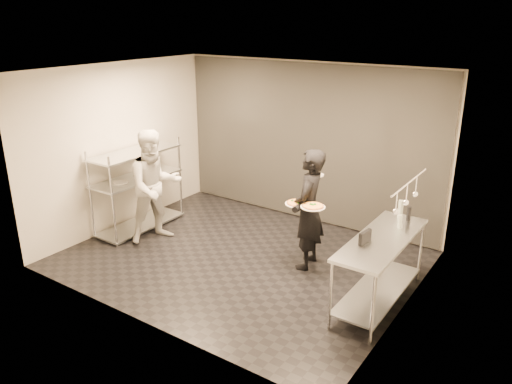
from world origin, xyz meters
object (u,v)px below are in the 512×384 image
Objects in this scene: pizza_plate_far at (313,206)px; pos_monitor at (365,237)px; prep_counter at (380,259)px; bottle_green at (401,209)px; bottle_dark at (409,214)px; waiter at (309,210)px; pizza_plate_near at (297,203)px; chef at (155,186)px; pass_rack at (137,185)px; salad_plate at (315,174)px; bottle_clear at (400,221)px.

pos_monitor is (0.93, -0.41, -0.06)m from pizza_plate_far.
bottle_green reaches higher than prep_counter.
bottle_dark reaches higher than pos_monitor.
pizza_plate_near is at bearing -41.69° from waiter.
pizza_plate_far is (2.68, 0.32, 0.14)m from chef.
pass_rack reaches higher than bottle_green.
salad_plate is at bearing 116.23° from pizza_plate_far.
chef is (-2.49, -0.57, 0.03)m from waiter.
waiter is at bearing 59.08° from pizza_plate_near.
pizza_plate_far is at bearing -59.48° from chef.
prep_counter is at bearing -96.85° from bottle_dark.
salad_plate is at bearing 86.68° from pizza_plate_near.
pizza_plate_near is at bearing 166.26° from pos_monitor.
pos_monitor is (1.12, -0.67, 0.11)m from waiter.
bottle_clear is at bearing 7.83° from pizza_plate_near.
chef is at bearing -177.37° from prep_counter.
pass_rack is at bearing -170.06° from bottle_green.
waiter is at bearing 158.11° from pos_monitor.
pizza_plate_far is (-1.05, 0.14, 0.44)m from prep_counter.
pizza_plate_far is 1.51× the size of pos_monitor.
chef is 2.60m from salad_plate.
chef is 2.43m from pizza_plate_near.
pass_rack is 4.36m from bottle_green.
pass_rack is at bearing -174.41° from bottle_clear.
waiter is 8.95× the size of bottle_dark.
bottle_dark reaches higher than bottle_clear.
pizza_plate_near is at bearing -158.38° from bottle_green.
pass_rack is 4.59× the size of pizza_plate_near.
bottle_green is at bearing 31.00° from pizza_plate_far.
bottle_green is at bearing 2.98° from salad_plate.
pizza_plate_far reaches higher than bottle_clear.
prep_counter is 9.07× the size of bottle_dark.
bottle_green is at bearing 165.11° from bottle_dark.
chef is at bearing -160.52° from salad_plate.
pass_rack is at bearing -179.97° from prep_counter.
salad_plate reaches higher than bottle_green.
waiter is 6.86× the size of salad_plate.
salad_plate reaches higher than bottle_clear.
waiter is 2.55m from chef.
pos_monitor is 1.13× the size of bottle_dark.
bottle_dark is (0.02, 0.29, 0.01)m from bottle_clear.
pos_monitor is at bearing -94.50° from bottle_green.
pizza_plate_near is 1.39× the size of bottle_green.
prep_counter is at bearing 0.03° from pass_rack.
waiter reaches higher than salad_plate.
prep_counter is at bearing -9.91° from pizza_plate_near.
salad_plate is (0.03, 0.45, 0.32)m from pizza_plate_near.
bottle_clear is at bearing 14.29° from pizza_plate_far.
salad_plate is at bearing -46.70° from chef.
pass_rack is at bearing -177.45° from pizza_plate_far.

